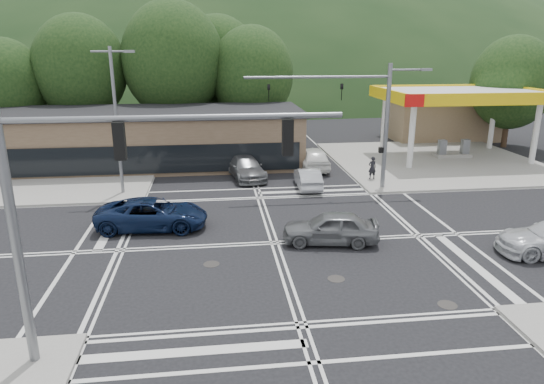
{
  "coord_description": "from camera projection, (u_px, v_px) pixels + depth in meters",
  "views": [
    {
      "loc": [
        -2.75,
        -21.23,
        9.03
      ],
      "look_at": [
        0.34,
        3.75,
        1.4
      ],
      "focal_mm": 32.0,
      "sensor_mm": 36.0,
      "label": 1
    }
  ],
  "objects": [
    {
      "name": "tree_n_c",
      "position": [
        252.0,
        75.0,
        44.14
      ],
      "size": [
        7.6,
        7.6,
        10.87
      ],
      "color": "#382619",
      "rests_on": "ground"
    },
    {
      "name": "car_queue_a",
      "position": [
        308.0,
        178.0,
        31.86
      ],
      "size": [
        1.58,
        4.11,
        1.34
      ],
      "primitive_type": "imported",
      "rotation": [
        0.0,
        0.0,
        3.1
      ],
      "color": "#B2B5BA",
      "rests_on": "ground"
    },
    {
      "name": "tree_n_e",
      "position": [
        218.0,
        66.0,
        47.39
      ],
      "size": [
        8.4,
        8.4,
        11.98
      ],
      "color": "#382619",
      "rests_on": "ground"
    },
    {
      "name": "streetlight_nw",
      "position": [
        117.0,
        114.0,
        29.2
      ],
      "size": [
        2.5,
        0.25,
        9.0
      ],
      "color": "slate",
      "rests_on": "ground"
    },
    {
      "name": "tree_ne",
      "position": [
        512.0,
        83.0,
        43.23
      ],
      "size": [
        7.2,
        7.2,
        9.99
      ],
      "color": "#382619",
      "rests_on": "ground"
    },
    {
      "name": "hill_north",
      "position": [
        223.0,
        87.0,
        108.59
      ],
      "size": [
        252.0,
        126.0,
        140.0
      ],
      "primitive_type": "ellipsoid",
      "color": "#1C3518",
      "rests_on": "ground"
    },
    {
      "name": "convenience_store",
      "position": [
        440.0,
        119.0,
        48.65
      ],
      "size": [
        10.0,
        6.0,
        3.8
      ],
      "primitive_type": "cube",
      "color": "#846B4F",
      "rests_on": "ground"
    },
    {
      "name": "sidewalk_nw",
      "position": [
        46.0,
        173.0,
        35.57
      ],
      "size": [
        16.0,
        16.0,
        0.15
      ],
      "primitive_type": "cube",
      "color": "gray",
      "rests_on": "ground"
    },
    {
      "name": "car_grey_center",
      "position": [
        330.0,
        228.0,
        22.91
      ],
      "size": [
        4.76,
        2.54,
        1.54
      ],
      "primitive_type": "imported",
      "rotation": [
        0.0,
        0.0,
        -1.74
      ],
      "color": "slate",
      "rests_on": "ground"
    },
    {
      "name": "tree_n_b",
      "position": [
        173.0,
        60.0,
        42.94
      ],
      "size": [
        9.0,
        9.0,
        12.98
      ],
      "color": "#382619",
      "rests_on": "ground"
    },
    {
      "name": "car_queue_b",
      "position": [
        313.0,
        158.0,
        36.72
      ],
      "size": [
        2.16,
        5.08,
        1.71
      ],
      "primitive_type": "imported",
      "rotation": [
        0.0,
        0.0,
        3.11
      ],
      "color": "white",
      "rests_on": "ground"
    },
    {
      "name": "commercial_row",
      "position": [
        145.0,
        140.0,
        37.73
      ],
      "size": [
        24.0,
        8.0,
        4.0
      ],
      "primitive_type": "cube",
      "color": "brown",
      "rests_on": "ground"
    },
    {
      "name": "gas_station_canopy",
      "position": [
        459.0,
        97.0,
        38.83
      ],
      "size": [
        12.32,
        8.34,
        5.75
      ],
      "color": "silver",
      "rests_on": "ground"
    },
    {
      "name": "signal_mast_sw",
      "position": [
        79.0,
        196.0,
        13.08
      ],
      "size": [
        9.14,
        0.28,
        8.0
      ],
      "color": "slate",
      "rests_on": "ground"
    },
    {
      "name": "sidewalk_ne",
      "position": [
        435.0,
        161.0,
        39.1
      ],
      "size": [
        16.0,
        16.0,
        0.15
      ],
      "primitive_type": "cube",
      "color": "gray",
      "rests_on": "ground"
    },
    {
      "name": "pedestrian",
      "position": [
        372.0,
        168.0,
        33.45
      ],
      "size": [
        0.6,
        0.42,
        1.57
      ],
      "primitive_type": "imported",
      "rotation": [
        0.0,
        0.0,
        3.23
      ],
      "color": "black",
      "rests_on": "sidewalk_ne"
    },
    {
      "name": "car_blue_west",
      "position": [
        152.0,
        214.0,
        24.75
      ],
      "size": [
        5.73,
        2.93,
        1.55
      ],
      "primitive_type": "imported",
      "rotation": [
        0.0,
        0.0,
        1.5
      ],
      "color": "#0C1938",
      "rests_on": "ground"
    },
    {
      "name": "car_northbound",
      "position": [
        246.0,
        168.0,
        34.25
      ],
      "size": [
        2.95,
        5.47,
        1.5
      ],
      "primitive_type": "imported",
      "rotation": [
        0.0,
        0.0,
        0.17
      ],
      "color": "#5C5E60",
      "rests_on": "ground"
    },
    {
      "name": "signal_mast_ne",
      "position": [
        368.0,
        112.0,
        30.24
      ],
      "size": [
        11.65,
        0.3,
        8.0
      ],
      "color": "slate",
      "rests_on": "ground"
    },
    {
      "name": "tree_n_d",
      "position": [
        5.0,
        85.0,
        40.91
      ],
      "size": [
        6.8,
        6.8,
        9.76
      ],
      "color": "#382619",
      "rests_on": "ground"
    },
    {
      "name": "tree_n_a",
      "position": [
        80.0,
        68.0,
        42.18
      ],
      "size": [
        8.0,
        8.0,
        11.75
      ],
      "color": "#382619",
      "rests_on": "ground"
    },
    {
      "name": "ground",
      "position": [
        274.0,
        243.0,
        23.11
      ],
      "size": [
        120.0,
        120.0,
        0.0
      ],
      "primitive_type": "plane",
      "color": "black",
      "rests_on": "ground"
    }
  ]
}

